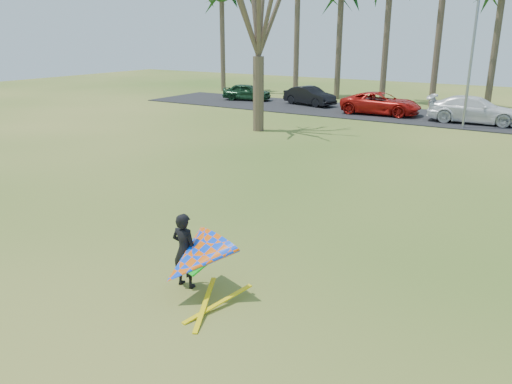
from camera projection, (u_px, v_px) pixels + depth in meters
The scene contains 9 objects.
ground at pixel (215, 252), 13.00m from camera, with size 100.00×100.00×0.00m, color #235913.
parking_strip at pixel (440, 118), 33.16m from camera, with size 46.00×7.00×0.06m, color black.
bare_tree_left at pixel (259, 4), 27.04m from camera, with size 6.60×6.60×9.70m.
streetlight at pixel (475, 51), 28.29m from camera, with size 2.28×0.18×8.00m.
car_0 at pixel (247, 92), 41.62m from camera, with size 1.61×4.01×1.37m, color #183C21.
car_1 at pixel (310, 96), 38.79m from camera, with size 1.51×4.33×1.43m, color black.
car_2 at pixel (381, 103), 34.38m from camera, with size 2.49×5.39×1.50m, color #B6140E.
car_3 at pixel (475, 110), 31.08m from camera, with size 2.27×5.60×1.62m, color white.
kite_flyer at pixel (192, 259), 10.63m from camera, with size 2.13×2.39×2.02m.
Camera 1 is at (7.23, -9.52, 5.45)m, focal length 35.00 mm.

